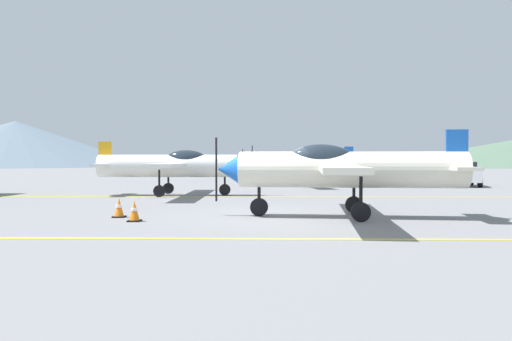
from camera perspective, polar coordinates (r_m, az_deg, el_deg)
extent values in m
plane|color=slate|center=(15.16, 0.50, -5.38)|extent=(400.00, 400.00, 0.00)
cube|color=yellow|center=(10.77, 0.22, -8.09)|extent=(80.00, 0.16, 0.01)
cube|color=yellow|center=(22.84, 0.73, -3.13)|extent=(80.00, 0.16, 0.01)
cylinder|color=silver|center=(15.01, 11.08, 0.09)|extent=(6.89, 1.72, 1.10)
cone|color=blue|center=(15.18, -3.21, 0.13)|extent=(0.78, 1.00, 0.94)
cube|color=black|center=(15.25, -4.70, 0.13)|extent=(0.05, 0.12, 2.01)
ellipsoid|color=#1E2833|center=(14.96, 7.64, 1.37)|extent=(2.08, 1.08, 0.90)
cube|color=silver|center=(14.99, 9.55, 0.29)|extent=(1.91, 8.89, 0.16)
cube|color=silver|center=(15.57, 22.55, 0.25)|extent=(0.94, 2.66, 0.10)
cube|color=blue|center=(15.58, 22.57, 2.27)|extent=(0.64, 0.18, 1.20)
cylinder|color=black|center=(15.08, 0.37, -2.42)|extent=(0.10, 0.10, 1.01)
cylinder|color=black|center=(15.12, 0.36, -4.33)|extent=(0.57, 0.17, 0.56)
cylinder|color=black|center=(16.16, 11.46, -2.20)|extent=(0.10, 0.10, 1.01)
cylinder|color=black|center=(16.19, 11.46, -3.98)|extent=(0.57, 0.17, 0.56)
cylinder|color=black|center=(13.96, 12.26, -2.75)|extent=(0.10, 0.10, 1.01)
cylinder|color=black|center=(14.01, 12.25, -4.80)|extent=(0.57, 0.17, 0.56)
cylinder|color=white|center=(24.24, -10.33, 0.54)|extent=(6.83, 1.16, 1.10)
cone|color=#F2A519|center=(23.81, -1.42, 0.54)|extent=(0.71, 0.94, 0.94)
cube|color=black|center=(23.79, -0.45, 0.54)|extent=(0.04, 0.12, 2.01)
ellipsoid|color=#1E2833|center=(24.08, -8.23, 1.33)|extent=(2.01, 0.92, 0.90)
cube|color=white|center=(24.17, -9.40, 0.66)|extent=(1.17, 8.83, 0.16)
cube|color=white|center=(25.02, -17.34, 0.64)|extent=(0.72, 2.61, 0.10)
cube|color=#F2A519|center=(25.02, -17.34, 1.90)|extent=(0.63, 0.13, 1.20)
cylinder|color=black|center=(23.88, -3.70, -1.06)|extent=(0.10, 0.10, 1.01)
cylinder|color=black|center=(23.90, -3.70, -2.27)|extent=(0.56, 0.12, 0.56)
cylinder|color=black|center=(23.22, -11.33, -1.15)|extent=(0.10, 0.10, 1.01)
cylinder|color=black|center=(23.24, -11.33, -2.39)|extent=(0.56, 0.12, 0.56)
cylinder|color=black|center=(25.38, -10.29, -0.94)|extent=(0.10, 0.10, 1.01)
cylinder|color=black|center=(25.40, -10.29, -2.08)|extent=(0.56, 0.12, 0.56)
cylinder|color=white|center=(32.78, 5.67, 0.74)|extent=(6.90, 2.03, 1.10)
cone|color=blue|center=(32.18, -0.88, 0.73)|extent=(0.82, 1.02, 0.94)
cube|color=black|center=(32.15, -1.59, 0.73)|extent=(0.06, 0.12, 2.01)
ellipsoid|color=#1E2833|center=(32.60, 4.13, 1.32)|extent=(2.11, 1.17, 0.90)
cube|color=white|center=(32.70, 4.99, 0.82)|extent=(2.30, 8.89, 0.16)
cube|color=white|center=(33.59, 10.86, 0.82)|extent=(1.05, 2.68, 0.10)
cube|color=blue|center=(33.59, 10.86, 1.76)|extent=(0.64, 0.21, 1.20)
cylinder|color=black|center=(32.31, 0.80, -0.45)|extent=(0.10, 0.10, 1.01)
cylinder|color=black|center=(32.33, 0.80, -1.34)|extent=(0.57, 0.20, 0.56)
cylinder|color=black|center=(33.91, 5.60, -0.38)|extent=(0.10, 0.10, 1.01)
cylinder|color=black|center=(33.93, 5.60, -1.23)|extent=(0.57, 0.20, 0.56)
cylinder|color=black|center=(31.76, 6.45, -0.49)|extent=(0.10, 0.10, 1.01)
cylinder|color=black|center=(31.78, 6.45, -1.40)|extent=(0.57, 0.20, 0.56)
cube|color=white|center=(34.96, 23.01, -0.57)|extent=(2.68, 4.59, 0.75)
cube|color=black|center=(35.10, 22.98, 0.50)|extent=(2.07, 2.69, 0.55)
cylinder|color=black|center=(33.44, 21.88, -1.28)|extent=(0.35, 0.67, 0.64)
cylinder|color=black|center=(33.74, 24.90, -1.29)|extent=(0.35, 0.67, 0.64)
cylinder|color=black|center=(36.25, 21.23, -1.09)|extent=(0.35, 0.67, 0.64)
cylinder|color=black|center=(36.53, 24.03, -1.09)|extent=(0.35, 0.67, 0.64)
cube|color=black|center=(15.38, -15.83, -5.26)|extent=(0.36, 0.36, 0.04)
cone|color=orange|center=(15.35, -15.83, -4.16)|extent=(0.29, 0.29, 0.55)
cylinder|color=white|center=(15.35, -15.83, -4.06)|extent=(0.20, 0.20, 0.08)
cube|color=black|center=(14.27, -14.13, -5.76)|extent=(0.36, 0.36, 0.04)
cone|color=orange|center=(14.24, -14.13, -4.58)|extent=(0.29, 0.29, 0.55)
cylinder|color=white|center=(14.23, -14.13, -4.47)|extent=(0.20, 0.20, 0.08)
cone|color=slate|center=(142.73, -26.47, 2.84)|extent=(69.33, 69.33, 12.01)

